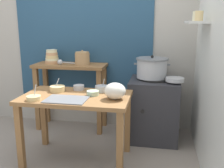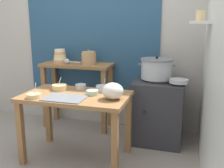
# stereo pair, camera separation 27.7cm
# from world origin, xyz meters

# --- Properties ---
(ground_plane) EXTENTS (9.00, 9.00, 0.00)m
(ground_plane) POSITION_xyz_m (0.00, 0.00, 0.00)
(ground_plane) COLOR gray
(wall_back) EXTENTS (4.40, 0.12, 2.60)m
(wall_back) POSITION_xyz_m (0.08, 1.10, 1.30)
(wall_back) COLOR #B2ADA3
(wall_back) RESTS_ON ground
(wall_right) EXTENTS (0.30, 3.20, 2.60)m
(wall_right) POSITION_xyz_m (1.40, 0.20, 1.30)
(wall_right) COLOR silver
(wall_right) RESTS_ON ground
(prep_table) EXTENTS (1.10, 0.66, 0.72)m
(prep_table) POSITION_xyz_m (0.07, -0.01, 0.61)
(prep_table) COLOR olive
(prep_table) RESTS_ON ground
(back_shelf_table) EXTENTS (0.96, 0.40, 0.90)m
(back_shelf_table) POSITION_xyz_m (-0.28, 0.83, 0.68)
(back_shelf_table) COLOR olive
(back_shelf_table) RESTS_ON ground
(stove_block) EXTENTS (0.60, 0.61, 0.78)m
(stove_block) POSITION_xyz_m (0.84, 0.70, 0.38)
(stove_block) COLOR #2D2D33
(stove_block) RESTS_ON ground
(steamer_pot) EXTENTS (0.44, 0.39, 0.28)m
(steamer_pot) POSITION_xyz_m (0.80, 0.72, 0.90)
(steamer_pot) COLOR #B7BABF
(steamer_pot) RESTS_ON stove_block
(clay_pot) EXTENTS (0.19, 0.19, 0.19)m
(clay_pot) POSITION_xyz_m (-0.11, 0.83, 0.98)
(clay_pot) COLOR tan
(clay_pot) RESTS_ON back_shelf_table
(bowl_stack_enamel) EXTENTS (0.19, 0.19, 0.18)m
(bowl_stack_enamel) POSITION_xyz_m (-0.54, 0.86, 0.98)
(bowl_stack_enamel) COLOR tan
(bowl_stack_enamel) RESTS_ON back_shelf_table
(ladle) EXTENTS (0.26, 0.10, 0.07)m
(ladle) POSITION_xyz_m (-0.38, 0.76, 0.93)
(ladle) COLOR #B7BABF
(ladle) RESTS_ON back_shelf_table
(serving_tray) EXTENTS (0.40, 0.28, 0.01)m
(serving_tray) POSITION_xyz_m (0.02, -0.18, 0.72)
(serving_tray) COLOR slate
(serving_tray) RESTS_ON prep_table
(plastic_bag) EXTENTS (0.21, 0.20, 0.16)m
(plastic_bag) POSITION_xyz_m (0.48, -0.06, 0.80)
(plastic_bag) COLOR silver
(plastic_bag) RESTS_ON prep_table
(wide_pan) EXTENTS (0.21, 0.21, 0.04)m
(wide_pan) POSITION_xyz_m (1.08, 0.56, 0.80)
(wide_pan) COLOR #B7BABF
(wide_pan) RESTS_ON stove_block
(prep_bowl_0) EXTENTS (0.16, 0.16, 0.14)m
(prep_bowl_0) POSITION_xyz_m (-0.18, 0.11, 0.75)
(prep_bowl_0) COLOR #E5C684
(prep_bowl_0) RESTS_ON prep_table
(prep_bowl_1) EXTENTS (0.14, 0.14, 0.14)m
(prep_bowl_1) POSITION_xyz_m (0.29, 0.20, 0.75)
(prep_bowl_1) COLOR #B7BABF
(prep_bowl_1) RESTS_ON prep_table
(prep_bowl_2) EXTENTS (0.14, 0.14, 0.16)m
(prep_bowl_2) POSITION_xyz_m (-0.28, -0.24, 0.74)
(prep_bowl_2) COLOR #E5C684
(prep_bowl_2) RESTS_ON prep_table
(prep_bowl_3) EXTENTS (0.12, 0.12, 0.05)m
(prep_bowl_3) POSITION_xyz_m (0.24, 0.03, 0.75)
(prep_bowl_3) COLOR #B7D1AD
(prep_bowl_3) RESTS_ON prep_table
(prep_bowl_4) EXTENTS (0.12, 0.12, 0.05)m
(prep_bowl_4) POSITION_xyz_m (0.03, 0.21, 0.75)
(prep_bowl_4) COLOR #B7BABF
(prep_bowl_4) RESTS_ON prep_table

